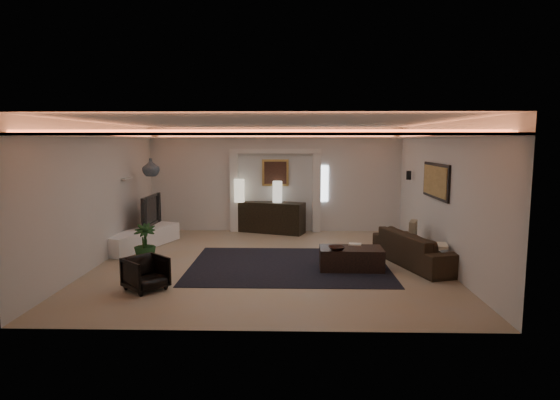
{
  "coord_description": "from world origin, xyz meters",
  "views": [
    {
      "loc": [
        0.45,
        -9.43,
        2.53
      ],
      "look_at": [
        0.2,
        0.6,
        1.25
      ],
      "focal_mm": 29.75,
      "sensor_mm": 36.0,
      "label": 1
    }
  ],
  "objects_px": {
    "armchair": "(146,273)",
    "console": "(272,218)",
    "sofa": "(419,249)",
    "coffee_table": "(351,259)"
  },
  "relations": [
    {
      "from": "sofa",
      "to": "armchair",
      "type": "bearing_deg",
      "value": 91.69
    },
    {
      "from": "console",
      "to": "coffee_table",
      "type": "xyz_separation_m",
      "value": [
        1.73,
        -3.7,
        -0.2
      ]
    },
    {
      "from": "sofa",
      "to": "coffee_table",
      "type": "bearing_deg",
      "value": 87.73
    },
    {
      "from": "console",
      "to": "coffee_table",
      "type": "relative_size",
      "value": 1.46
    },
    {
      "from": "console",
      "to": "armchair",
      "type": "xyz_separation_m",
      "value": [
        -1.94,
        -5.07,
        -0.11
      ]
    },
    {
      "from": "armchair",
      "to": "console",
      "type": "bearing_deg",
      "value": 20.82
    },
    {
      "from": "sofa",
      "to": "armchair",
      "type": "distance_m",
      "value": 5.39
    },
    {
      "from": "console",
      "to": "armchair",
      "type": "relative_size",
      "value": 2.85
    },
    {
      "from": "coffee_table",
      "to": "console",
      "type": "bearing_deg",
      "value": 116.41
    },
    {
      "from": "armchair",
      "to": "sofa",
      "type": "bearing_deg",
      "value": -29.26
    }
  ]
}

